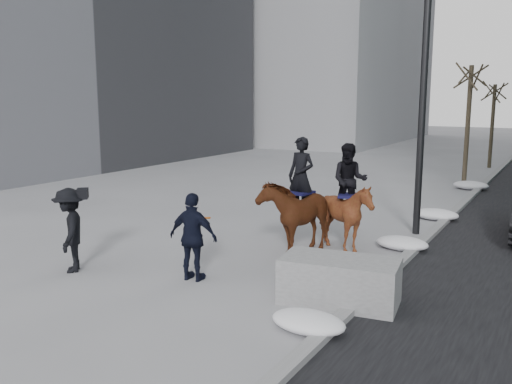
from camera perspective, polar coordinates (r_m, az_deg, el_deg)
The scene contains 11 objects.
ground at distance 11.43m, azimuth -3.07°, elevation -8.34°, with size 120.00×120.00×0.00m, color gray.
curb at distance 19.59m, azimuth 21.05°, elevation -1.05°, with size 0.25×90.00×0.12m, color gray.
planter at distance 9.74m, azimuth 8.77°, elevation -9.24°, with size 2.02×1.01×0.81m, color #939396.
tree_near at distance 22.79m, azimuth 21.42°, elevation 6.97°, with size 1.20×1.20×5.31m, color #3C3123, non-canonical shape.
tree_far at distance 30.05m, azimuth 23.63°, elevation 6.78°, with size 1.20×1.20×4.67m, color #393022, non-canonical shape.
mounted_left at distance 12.70m, azimuth 4.45°, elevation -1.83°, with size 1.27×2.20×2.68m.
mounted_right at distance 12.85m, azimuth 9.54°, elevation -1.71°, with size 1.71×1.82×2.53m.
feeder at distance 10.72m, azimuth -6.62°, elevation -4.74°, with size 1.07×0.92×1.75m.
camera_crew at distance 11.83m, azimuth -18.99°, elevation -3.77°, with size 1.24×1.28×1.75m.
lamppost at distance 14.50m, azimuth 17.29°, elevation 15.12°, with size 0.25×2.20×9.09m.
snow_piles at distance 15.86m, azimuth 17.65°, elevation -2.97°, with size 1.32×15.86×0.34m.
Camera 1 is at (5.99, -9.04, 3.60)m, focal length 38.00 mm.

